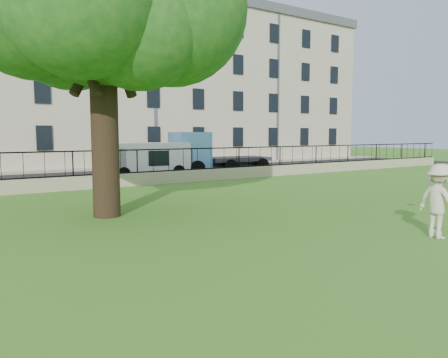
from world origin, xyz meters
TOP-DOWN VIEW (x-y plane):
  - ground at (0.00, 0.00)m, footprint 120.00×120.00m
  - retaining_wall at (0.00, 12.00)m, footprint 50.00×0.40m
  - iron_railing at (0.00, 12.00)m, footprint 50.00×0.05m
  - street at (0.00, 16.70)m, footprint 60.00×9.00m
  - sidewalk at (0.00, 21.90)m, footprint 60.00×1.40m
  - building_row at (0.00, 27.57)m, footprint 56.40×10.40m
  - man at (1.72, -1.91)m, footprint 0.86×1.24m
  - frisbee at (4.00, -0.40)m, footprint 0.36×0.36m
  - white_van at (2.00, 15.40)m, footprint 4.80×2.22m
  - blue_truck at (6.95, 15.39)m, footprint 6.26×2.66m

SIDE VIEW (x-z plane):
  - ground at x=0.00m, z-range 0.00..0.00m
  - street at x=0.00m, z-range 0.00..0.01m
  - sidewalk at x=0.00m, z-range 0.00..0.12m
  - retaining_wall at x=0.00m, z-range 0.00..0.60m
  - man at x=1.72m, z-range 0.00..1.77m
  - white_van at x=2.00m, z-range 0.00..1.96m
  - frisbee at x=4.00m, z-range 1.05..1.17m
  - iron_railing at x=0.00m, z-range 0.59..1.72m
  - blue_truck at x=6.95m, z-range 0.00..2.56m
  - building_row at x=0.00m, z-range 0.02..13.82m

